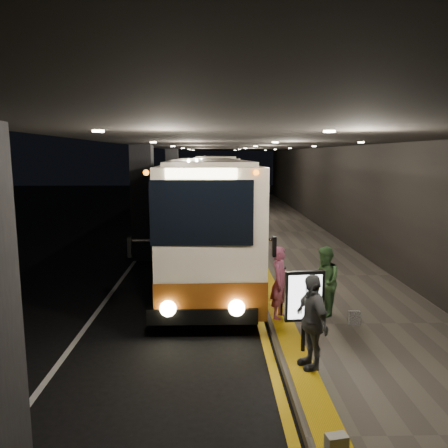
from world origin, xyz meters
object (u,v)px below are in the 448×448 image
object	(u,v)px
coach_third	(212,176)
bag_plain	(336,447)
coach_main	(207,219)
passenger_waiting_green	(324,281)
coach_second	(213,188)
stanchion_post	(282,292)
bag_polka	(354,318)
passenger_boarding	(280,282)
info_sign	(304,298)
passenger_waiting_grey	(312,321)

from	to	relation	value
coach_third	bag_plain	xyz separation A→B (m)	(1.77, -40.80, -1.47)
coach_main	passenger_waiting_green	xyz separation A→B (m)	(2.93, -4.87, -0.81)
coach_second	stanchion_post	bearing A→B (deg)	-86.49
bag_polka	bag_plain	size ratio (longest dim) A/B	0.94
passenger_boarding	bag_polka	size ratio (longest dim) A/B	5.42
coach_third	bag_polka	bearing A→B (deg)	-85.02
info_sign	stanchion_post	world-z (taller)	info_sign
bag_plain	stanchion_post	world-z (taller)	stanchion_post
passenger_waiting_grey	stanchion_post	bearing A→B (deg)	167.05
info_sign	stanchion_post	distance (m)	2.02
bag_polka	bag_plain	world-z (taller)	bag_plain
bag_plain	passenger_boarding	bearing A→B (deg)	90.00
coach_main	passenger_boarding	size ratio (longest dim) A/B	6.97
coach_third	passenger_waiting_grey	xyz separation A→B (m)	(1.97, -38.31, -0.76)
passenger_waiting_green	bag_polka	size ratio (longest dim) A/B	5.28
passenger_waiting_green	passenger_waiting_grey	distance (m)	2.76
coach_main	bag_polka	world-z (taller)	coach_main
bag_polka	stanchion_post	world-z (taller)	stanchion_post
coach_third	bag_plain	size ratio (longest dim) A/B	34.61
coach_third	passenger_boarding	distance (m)	35.88
coach_third	coach_main	bearing A→B (deg)	-90.52
bag_polka	passenger_waiting_grey	bearing A→B (deg)	-126.19
passenger_waiting_grey	coach_main	bearing A→B (deg)	179.18
passenger_boarding	stanchion_post	bearing A→B (deg)	-10.06
bag_polka	info_sign	world-z (taller)	info_sign
coach_second	coach_main	bearing A→B (deg)	-92.48
coach_second	coach_third	xyz separation A→B (m)	(-0.11, 17.12, -0.05)
coach_third	passenger_waiting_green	size ratio (longest dim) A/B	6.99
passenger_boarding	info_sign	distance (m)	1.88
info_sign	stanchion_post	bearing A→B (deg)	88.16
stanchion_post	coach_third	bearing A→B (deg)	92.94
coach_main	bag_plain	size ratio (longest dim) A/B	35.45
coach_second	passenger_waiting_grey	bearing A→B (deg)	-86.76
bag_plain	stanchion_post	xyz separation A→B (m)	(0.07, 5.07, 0.43)
coach_main	coach_second	xyz separation A→B (m)	(0.16, 13.71, 0.03)
passenger_waiting_grey	info_sign	world-z (taller)	passenger_waiting_grey
coach_second	bag_polka	distance (m)	19.54
info_sign	passenger_waiting_grey	bearing A→B (deg)	-94.95
passenger_boarding	bag_polka	distance (m)	1.88
info_sign	bag_polka	bearing A→B (deg)	37.33
passenger_waiting_grey	bag_plain	bearing A→B (deg)	-20.78
passenger_waiting_grey	bag_plain	xyz separation A→B (m)	(-0.21, -2.49, -0.71)
passenger_waiting_green	stanchion_post	xyz separation A→B (m)	(-1.03, -0.03, -0.25)
coach_main	bag_polka	distance (m)	6.67
passenger_waiting_grey	passenger_boarding	bearing A→B (deg)	168.78
passenger_boarding	info_sign	world-z (taller)	passenger_boarding
bag_polka	bag_plain	distance (m)	4.78
passenger_waiting_grey	bag_plain	distance (m)	2.59
coach_main	info_sign	xyz separation A→B (m)	(2.02, -6.85, -0.54)
bag_plain	coach_second	bearing A→B (deg)	94.01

